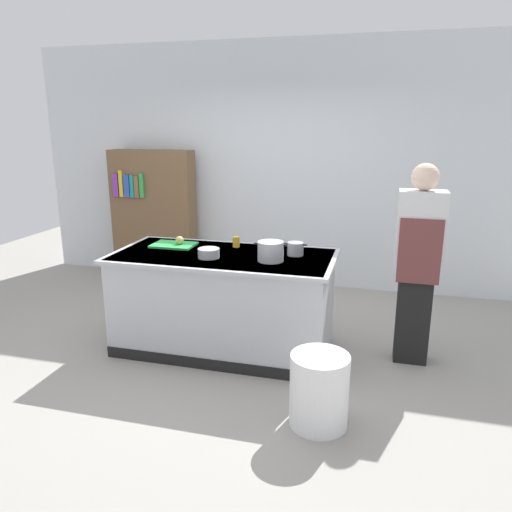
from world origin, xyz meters
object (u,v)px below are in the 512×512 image
object	(u,v)px
mixing_bowl	(209,253)
sauce_pan	(295,249)
bookshelf	(154,216)
onion	(180,240)
person_chef	(418,260)
juice_cup	(236,242)
stock_pot	(271,251)
trash_bin	(319,390)

from	to	relation	value
mixing_bowl	sauce_pan	bearing A→B (deg)	21.12
bookshelf	onion	bearing A→B (deg)	-56.42
onion	bookshelf	world-z (taller)	bookshelf
sauce_pan	mixing_bowl	size ratio (longest dim) A/B	1.11
person_chef	juice_cup	bearing A→B (deg)	104.34
stock_pot	juice_cup	bearing A→B (deg)	137.56
stock_pot	juice_cup	distance (m)	0.57
mixing_bowl	juice_cup	distance (m)	0.44
mixing_bowl	bookshelf	world-z (taller)	bookshelf
onion	bookshelf	distance (m)	1.95
person_chef	bookshelf	world-z (taller)	person_chef
mixing_bowl	juice_cup	bearing A→B (deg)	74.26
trash_bin	stock_pot	bearing A→B (deg)	122.29
person_chef	trash_bin	bearing A→B (deg)	168.77
mixing_bowl	trash_bin	xyz separation A→B (m)	(1.10, -0.84, -0.68)
sauce_pan	person_chef	distance (m)	1.04
trash_bin	mixing_bowl	bearing A→B (deg)	142.49
stock_pot	person_chef	distance (m)	1.24
person_chef	bookshelf	distance (m)	3.61
sauce_pan	juice_cup	distance (m)	0.61
onion	bookshelf	bearing A→B (deg)	123.58
sauce_pan	mixing_bowl	world-z (taller)	sauce_pan
juice_cup	bookshelf	size ratio (longest dim) A/B	0.06
person_chef	bookshelf	size ratio (longest dim) A/B	1.01
onion	mixing_bowl	bearing A→B (deg)	-37.44
trash_bin	juice_cup	bearing A→B (deg)	127.70
person_chef	mixing_bowl	bearing A→B (deg)	118.34
person_chef	sauce_pan	bearing A→B (deg)	110.45
juice_cup	onion	bearing A→B (deg)	-168.12
stock_pot	sauce_pan	distance (m)	0.29
trash_bin	person_chef	size ratio (longest dim) A/B	0.30
sauce_pan	person_chef	size ratio (longest dim) A/B	0.12
stock_pot	trash_bin	xyz separation A→B (m)	(0.55, -0.88, -0.72)
onion	stock_pot	xyz separation A→B (m)	(0.95, -0.28, 0.02)
stock_pot	bookshelf	distance (m)	2.78
mixing_bowl	trash_bin	size ratio (longest dim) A/B	0.36
mixing_bowl	bookshelf	size ratio (longest dim) A/B	0.11
sauce_pan	person_chef	world-z (taller)	person_chef
onion	trash_bin	distance (m)	2.02
mixing_bowl	bookshelf	xyz separation A→B (m)	(-1.48, 1.93, -0.09)
onion	mixing_bowl	world-z (taller)	onion
sauce_pan	stock_pot	bearing A→B (deg)	-125.33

